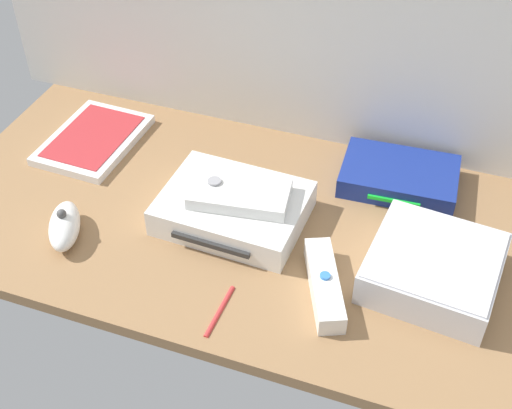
% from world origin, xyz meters
% --- Properties ---
extents(ground_plane, '(1.00, 0.48, 0.02)m').
position_xyz_m(ground_plane, '(0.00, 0.00, -0.01)').
color(ground_plane, '#936D47').
rests_on(ground_plane, ground).
extents(game_console, '(0.22, 0.17, 0.04)m').
position_xyz_m(game_console, '(-0.04, -0.00, 0.02)').
color(game_console, white).
rests_on(game_console, ground_plane).
extents(mini_computer, '(0.19, 0.19, 0.05)m').
position_xyz_m(mini_computer, '(0.26, -0.03, 0.03)').
color(mini_computer, silver).
rests_on(mini_computer, ground_plane).
extents(game_case, '(0.14, 0.19, 0.02)m').
position_xyz_m(game_case, '(-0.33, 0.10, 0.01)').
color(game_case, white).
rests_on(game_case, ground_plane).
extents(network_router, '(0.19, 0.13, 0.03)m').
position_xyz_m(network_router, '(0.18, 0.16, 0.02)').
color(network_router, navy).
rests_on(network_router, ground_plane).
extents(remote_wand, '(0.09, 0.15, 0.03)m').
position_xyz_m(remote_wand, '(0.13, -0.09, 0.02)').
color(remote_wand, white).
rests_on(remote_wand, ground_plane).
extents(remote_nunchuk, '(0.08, 0.11, 0.05)m').
position_xyz_m(remote_nunchuk, '(-0.25, -0.12, 0.02)').
color(remote_nunchuk, white).
rests_on(remote_nunchuk, ground_plane).
extents(remote_classic_pad, '(0.15, 0.10, 0.02)m').
position_xyz_m(remote_classic_pad, '(-0.03, 0.00, 0.05)').
color(remote_classic_pad, white).
rests_on(remote_classic_pad, game_console).
extents(stylus_pen, '(0.01, 0.09, 0.01)m').
position_xyz_m(stylus_pen, '(0.01, -0.17, 0.00)').
color(stylus_pen, red).
rests_on(stylus_pen, ground_plane).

